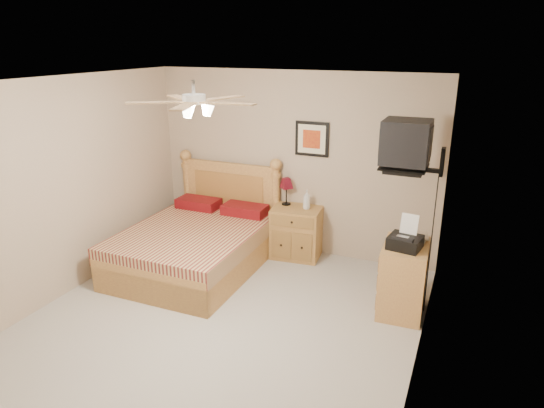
# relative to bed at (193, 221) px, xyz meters

# --- Properties ---
(floor) EXTENTS (4.50, 4.50, 0.00)m
(floor) POSITION_rel_bed_xyz_m (0.94, -1.12, -0.66)
(floor) COLOR #A7A097
(floor) RESTS_ON ground
(ceiling) EXTENTS (4.00, 4.50, 0.04)m
(ceiling) POSITION_rel_bed_xyz_m (0.94, -1.12, 1.84)
(ceiling) COLOR white
(ceiling) RESTS_ON ground
(wall_back) EXTENTS (4.00, 0.04, 2.50)m
(wall_back) POSITION_rel_bed_xyz_m (0.94, 1.13, 0.59)
(wall_back) COLOR tan
(wall_back) RESTS_ON ground
(wall_front) EXTENTS (4.00, 0.04, 2.50)m
(wall_front) POSITION_rel_bed_xyz_m (0.94, -3.37, 0.59)
(wall_front) COLOR tan
(wall_front) RESTS_ON ground
(wall_left) EXTENTS (0.04, 4.50, 2.50)m
(wall_left) POSITION_rel_bed_xyz_m (-1.06, -1.12, 0.59)
(wall_left) COLOR tan
(wall_left) RESTS_ON ground
(wall_right) EXTENTS (0.04, 4.50, 2.50)m
(wall_right) POSITION_rel_bed_xyz_m (2.94, -1.12, 0.59)
(wall_right) COLOR tan
(wall_right) RESTS_ON ground
(bed) EXTENTS (1.57, 2.06, 1.33)m
(bed) POSITION_rel_bed_xyz_m (0.00, 0.00, 0.00)
(bed) COLOR #A56A40
(bed) RESTS_ON ground
(nightstand) EXTENTS (0.69, 0.55, 0.70)m
(nightstand) POSITION_rel_bed_xyz_m (1.09, 0.88, -0.31)
(nightstand) COLOR olive
(nightstand) RESTS_ON ground
(table_lamp) EXTENTS (0.21, 0.21, 0.38)m
(table_lamp) POSITION_rel_bed_xyz_m (0.90, 0.98, 0.23)
(table_lamp) COLOR #5A0C1A
(table_lamp) RESTS_ON nightstand
(lotion_bottle) EXTENTS (0.11, 0.11, 0.26)m
(lotion_bottle) POSITION_rel_bed_xyz_m (1.22, 0.92, 0.17)
(lotion_bottle) COLOR silver
(lotion_bottle) RESTS_ON nightstand
(framed_picture) EXTENTS (0.46, 0.04, 0.46)m
(framed_picture) POSITION_rel_bed_xyz_m (1.21, 1.11, 0.96)
(framed_picture) COLOR black
(framed_picture) RESTS_ON wall_back
(dresser) EXTENTS (0.49, 0.69, 0.79)m
(dresser) POSITION_rel_bed_xyz_m (2.67, -0.02, -0.27)
(dresser) COLOR #B47445
(dresser) RESTS_ON ground
(fax_machine) EXTENTS (0.37, 0.39, 0.34)m
(fax_machine) POSITION_rel_bed_xyz_m (2.66, -0.10, 0.30)
(fax_machine) COLOR black
(fax_machine) RESTS_ON dresser
(magazine_lower) EXTENTS (0.22, 0.28, 0.03)m
(magazine_lower) POSITION_rel_bed_xyz_m (2.65, 0.20, 0.14)
(magazine_lower) COLOR beige
(magazine_lower) RESTS_ON dresser
(magazine_upper) EXTENTS (0.27, 0.33, 0.02)m
(magazine_upper) POSITION_rel_bed_xyz_m (2.65, 0.20, 0.16)
(magazine_upper) COLOR tan
(magazine_upper) RESTS_ON magazine_lower
(wall_tv) EXTENTS (0.56, 0.46, 0.58)m
(wall_tv) POSITION_rel_bed_xyz_m (2.69, 0.22, 1.15)
(wall_tv) COLOR black
(wall_tv) RESTS_ON wall_right
(ceiling_fan) EXTENTS (1.14, 1.14, 0.28)m
(ceiling_fan) POSITION_rel_bed_xyz_m (0.94, -1.32, 1.70)
(ceiling_fan) COLOR white
(ceiling_fan) RESTS_ON ceiling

